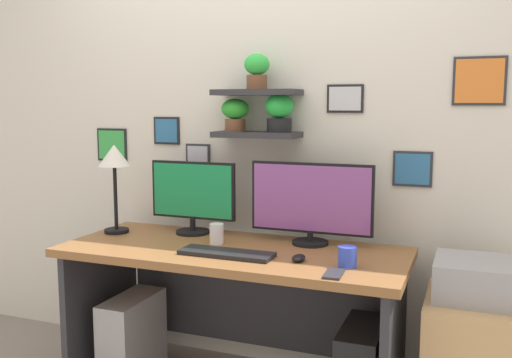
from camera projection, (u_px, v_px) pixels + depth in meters
back_wall_assembly at (265, 120)px, 3.06m from camera, size 4.40×0.24×2.70m
desk at (238, 286)px, 2.81m from camera, size 1.67×0.68×0.75m
monitor_left at (193, 195)px, 3.02m from camera, size 0.48×0.18×0.39m
monitor_right at (311, 202)px, 2.79m from camera, size 0.62×0.18×0.40m
keyboard at (227, 253)px, 2.60m from camera, size 0.44×0.14×0.02m
computer_mouse at (299, 258)px, 2.50m from camera, size 0.06×0.09×0.03m
desk_lamp at (114, 164)px, 3.01m from camera, size 0.17×0.17×0.48m
cell_phone at (334, 274)px, 2.30m from camera, size 0.08×0.14×0.01m
coffee_mug at (347, 257)px, 2.41m from camera, size 0.08×0.08×0.09m
pen_cup at (217, 234)px, 2.82m from camera, size 0.07×0.07×0.10m
printer at (480, 280)px, 2.44m from camera, size 0.38×0.34×0.17m
computer_tower_left at (133, 338)px, 2.97m from camera, size 0.18×0.40×0.45m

